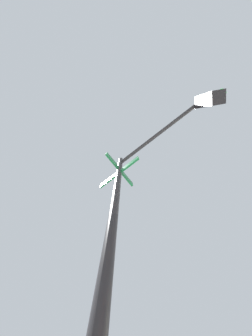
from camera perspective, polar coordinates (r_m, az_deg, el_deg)
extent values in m
cylinder|color=black|center=(2.14, -4.31, -14.93)|extent=(0.12, 0.12, 5.66)
cylinder|color=black|center=(4.34, 11.42, 11.82)|extent=(1.30, 2.26, 0.09)
cube|color=black|center=(4.24, 27.62, 20.88)|extent=(0.28, 0.28, 0.80)
sphere|color=red|center=(4.53, 27.70, 21.66)|extent=(0.18, 0.18, 0.18)
sphere|color=orange|center=(4.31, 29.30, 21.82)|extent=(0.18, 0.18, 0.18)
sphere|color=green|center=(4.09, 31.07, 21.98)|extent=(0.18, 0.18, 0.18)
cube|color=#0F5128|center=(3.59, -2.48, -1.56)|extent=(0.57, 0.98, 0.20)
cube|color=#0F5128|center=(3.80, -2.34, -0.53)|extent=(0.90, 0.52, 0.20)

